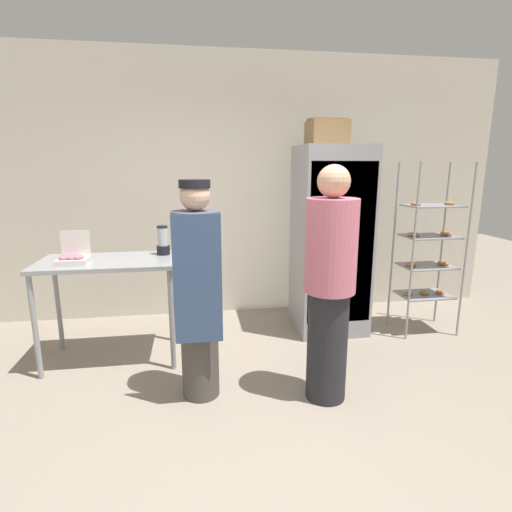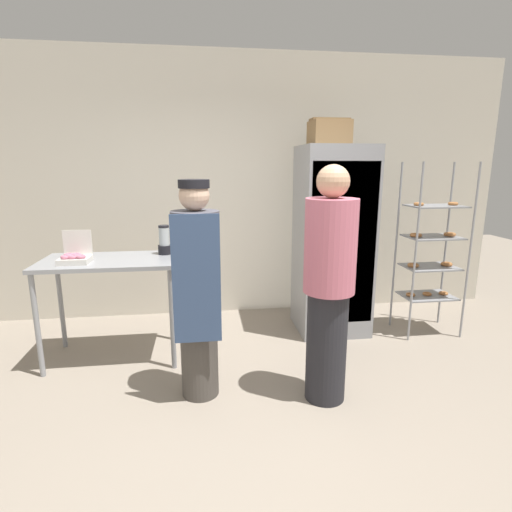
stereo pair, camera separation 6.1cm
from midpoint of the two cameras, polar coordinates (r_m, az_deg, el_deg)
ground_plane at (r=2.95m, az=2.39°, el=-23.47°), size 14.00×14.00×0.00m
back_wall at (r=4.75m, az=-2.50°, el=9.73°), size 6.40×0.12×2.99m
refrigerator at (r=4.27m, az=11.29°, el=2.10°), size 0.72×0.70×1.94m
baking_rack at (r=4.52m, az=24.11°, el=0.58°), size 0.60×0.43×1.78m
prep_counter at (r=3.78m, az=-19.69°, el=-2.08°), size 1.18×0.66×0.94m
donut_box at (r=3.71m, az=-24.04°, el=-0.18°), size 0.24×0.22×0.27m
blender_pitcher at (r=3.80m, az=-12.52°, el=2.04°), size 0.12×0.12×0.27m
cardboard_storage_box at (r=4.29m, az=10.82°, el=16.93°), size 0.38×0.35×0.26m
person_baker at (r=2.98m, az=-7.81°, el=-4.62°), size 0.35×0.37×1.65m
person_customer at (r=2.95m, az=10.94°, el=-4.19°), size 0.37×0.37×1.75m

